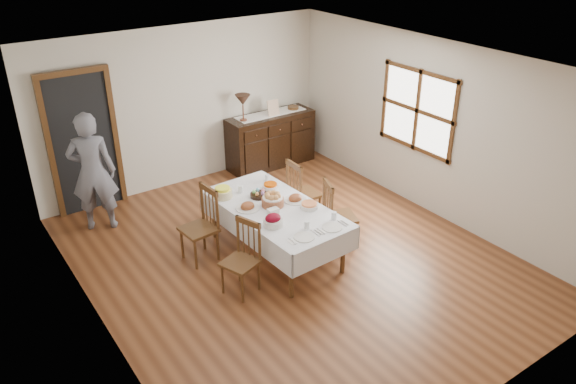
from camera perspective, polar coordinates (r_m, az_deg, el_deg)
ground at (r=7.54m, az=0.44°, el=-6.74°), size 6.00×6.00×0.00m
room_shell at (r=7.02m, az=-2.49°, el=5.71°), size 5.02×6.02×2.65m
dining_table at (r=7.32m, az=-1.33°, el=-2.14°), size 1.16×2.12×0.71m
chair_left_near at (r=6.73m, az=-4.64°, el=-6.61°), size 0.49×0.49×0.92m
chair_left_far at (r=7.38m, az=-8.75°, el=-3.24°), size 0.45×0.45×1.01m
chair_right_near at (r=7.59m, az=4.96°, el=-2.21°), size 0.53×0.53×0.98m
chair_right_far at (r=8.16m, az=1.37°, el=0.08°), size 0.42×0.42×0.98m
sideboard at (r=10.05m, az=-1.77°, el=5.30°), size 1.59×0.57×0.95m
person at (r=8.28m, az=-19.30°, el=2.30°), size 0.69×0.58×1.87m
bread_basket at (r=7.27m, az=-1.57°, el=-0.80°), size 0.29×0.29×0.19m
egg_basket at (r=7.52m, az=-2.97°, el=-0.26°), size 0.24×0.24×0.10m
ham_platter_a at (r=7.23m, az=-4.14°, el=-1.50°), size 0.31×0.31×0.11m
ham_platter_b at (r=7.42m, az=0.75°, el=-0.68°), size 0.31×0.31×0.11m
beet_bowl at (r=6.83m, az=-1.53°, el=-2.92°), size 0.25×0.25×0.16m
carrot_bowl at (r=7.72m, az=-1.80°, el=0.57°), size 0.22×0.22×0.09m
pineapple_bowl at (r=7.54m, az=-6.65°, el=-0.07°), size 0.26×0.26×0.15m
casserole_dish at (r=7.24m, az=2.16°, el=-1.38°), size 0.24×0.24×0.07m
butter_dish at (r=7.11m, az=-1.53°, el=-1.95°), size 0.14×0.10×0.07m
setting_left at (r=6.67m, az=1.71°, el=-4.19°), size 0.43×0.31×0.10m
setting_right at (r=6.88m, az=4.51°, el=-3.21°), size 0.43×0.31×0.10m
glass_far_a at (r=7.64m, az=-4.84°, el=0.30°), size 0.07×0.07×0.11m
glass_far_b at (r=7.95m, az=-2.13°, el=1.47°), size 0.06×0.06×0.10m
runner at (r=9.92m, az=-1.78°, el=7.98°), size 1.30×0.35×0.01m
table_lamp at (r=9.49m, az=-4.62°, el=9.23°), size 0.26×0.26×0.46m
picture_frame at (r=9.79m, az=-1.51°, el=8.54°), size 0.22×0.08×0.28m
deco_bowl at (r=10.14m, az=0.53°, el=8.55°), size 0.20×0.20×0.06m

